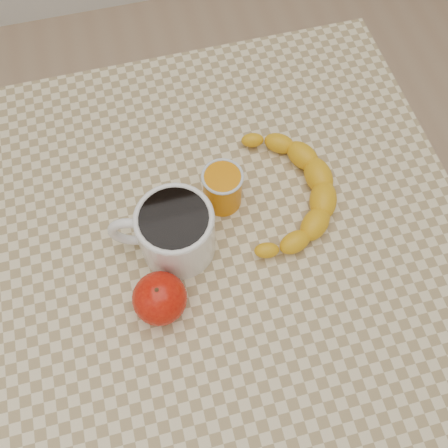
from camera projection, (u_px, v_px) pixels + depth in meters
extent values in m
plane|color=tan|center=(224.00, 340.00, 1.48)|extent=(3.00, 3.00, 0.00)
cube|color=beige|center=(224.00, 235.00, 0.83)|extent=(0.80, 0.80, 0.04)
cube|color=#91704A|center=(224.00, 247.00, 0.88)|extent=(0.74, 0.74, 0.06)
cylinder|color=#91704A|center=(426.00, 418.00, 1.05)|extent=(0.05, 0.05, 0.71)
cylinder|color=#91704A|center=(58.00, 210.00, 1.28)|extent=(0.05, 0.05, 0.71)
cylinder|color=#91704A|center=(316.00, 153.00, 1.36)|extent=(0.05, 0.05, 0.71)
cylinder|color=white|center=(176.00, 233.00, 0.76)|extent=(0.15, 0.15, 0.10)
cylinder|color=black|center=(174.00, 219.00, 0.72)|extent=(0.10, 0.10, 0.01)
torus|color=white|center=(174.00, 218.00, 0.71)|extent=(0.12, 0.12, 0.01)
torus|color=white|center=(132.00, 232.00, 0.76)|extent=(0.08, 0.03, 0.08)
cylinder|color=orange|center=(223.00, 189.00, 0.80)|extent=(0.06, 0.06, 0.08)
torus|color=silver|center=(222.00, 176.00, 0.77)|extent=(0.07, 0.07, 0.00)
ellipsoid|color=#A00C05|center=(160.00, 298.00, 0.72)|extent=(0.09, 0.09, 0.07)
cylinder|color=#382311|center=(157.00, 291.00, 0.69)|extent=(0.01, 0.01, 0.01)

